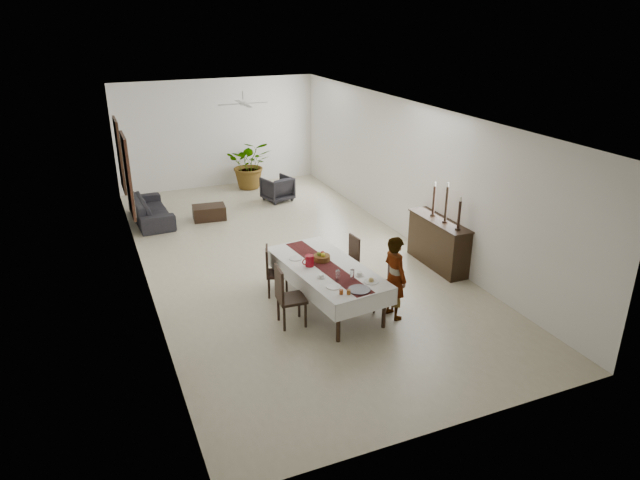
# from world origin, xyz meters

# --- Properties ---
(floor) EXTENTS (6.00, 12.00, 0.00)m
(floor) POSITION_xyz_m (0.00, 0.00, 0.00)
(floor) COLOR beige
(floor) RESTS_ON ground
(ceiling) EXTENTS (6.00, 12.00, 0.02)m
(ceiling) POSITION_xyz_m (0.00, 0.00, 3.20)
(ceiling) COLOR white
(ceiling) RESTS_ON wall_back
(wall_back) EXTENTS (6.00, 0.02, 3.20)m
(wall_back) POSITION_xyz_m (0.00, 6.00, 1.60)
(wall_back) COLOR white
(wall_back) RESTS_ON floor
(wall_front) EXTENTS (6.00, 0.02, 3.20)m
(wall_front) POSITION_xyz_m (0.00, -6.00, 1.60)
(wall_front) COLOR white
(wall_front) RESTS_ON floor
(wall_left) EXTENTS (0.02, 12.00, 3.20)m
(wall_left) POSITION_xyz_m (-3.00, 0.00, 1.60)
(wall_left) COLOR white
(wall_left) RESTS_ON floor
(wall_right) EXTENTS (0.02, 12.00, 3.20)m
(wall_right) POSITION_xyz_m (3.00, 0.00, 1.60)
(wall_right) COLOR white
(wall_right) RESTS_ON floor
(dining_table_top) EXTENTS (1.31, 2.57, 0.05)m
(dining_table_top) POSITION_xyz_m (-0.08, -2.33, 0.75)
(dining_table_top) COLOR black
(dining_table_top) RESTS_ON table_leg_fl
(table_leg_fl) EXTENTS (0.08, 0.08, 0.72)m
(table_leg_fl) POSITION_xyz_m (-0.40, -3.55, 0.36)
(table_leg_fl) COLOR black
(table_leg_fl) RESTS_ON floor
(table_leg_fr) EXTENTS (0.08, 0.08, 0.72)m
(table_leg_fr) POSITION_xyz_m (0.50, -3.44, 0.36)
(table_leg_fr) COLOR black
(table_leg_fr) RESTS_ON floor
(table_leg_bl) EXTENTS (0.08, 0.08, 0.72)m
(table_leg_bl) POSITION_xyz_m (-0.66, -1.22, 0.36)
(table_leg_bl) COLOR black
(table_leg_bl) RESTS_ON floor
(table_leg_br) EXTENTS (0.08, 0.08, 0.72)m
(table_leg_br) POSITION_xyz_m (0.24, -1.11, 0.36)
(table_leg_br) COLOR black
(table_leg_br) RESTS_ON floor
(tablecloth_top) EXTENTS (1.51, 2.78, 0.01)m
(tablecloth_top) POSITION_xyz_m (-0.08, -2.33, 0.78)
(tablecloth_top) COLOR white
(tablecloth_top) RESTS_ON dining_table_top
(tablecloth_drape_left) EXTENTS (0.31, 2.64, 0.31)m
(tablecloth_drape_left) POSITION_xyz_m (-0.68, -2.40, 0.63)
(tablecloth_drape_left) COLOR white
(tablecloth_drape_left) RESTS_ON dining_table_top
(tablecloth_drape_right) EXTENTS (0.31, 2.64, 0.31)m
(tablecloth_drape_right) POSITION_xyz_m (0.52, -2.26, 0.63)
(tablecloth_drape_right) COLOR white
(tablecloth_drape_right) RESTS_ON dining_table_top
(tablecloth_drape_near) EXTENTS (1.21, 0.15, 0.31)m
(tablecloth_drape_near) POSITION_xyz_m (0.07, -3.65, 0.63)
(tablecloth_drape_near) COLOR white
(tablecloth_drape_near) RESTS_ON dining_table_top
(tablecloth_drape_far) EXTENTS (1.21, 0.15, 0.31)m
(tablecloth_drape_far) POSITION_xyz_m (-0.23, -1.02, 0.63)
(tablecloth_drape_far) COLOR white
(tablecloth_drape_far) RESTS_ON dining_table_top
(table_runner) EXTENTS (0.65, 2.60, 0.00)m
(table_runner) POSITION_xyz_m (-0.08, -2.33, 0.79)
(table_runner) COLOR #561818
(table_runner) RESTS_ON tablecloth_top
(red_pitcher) EXTENTS (0.17, 0.17, 0.21)m
(red_pitcher) POSITION_xyz_m (-0.35, -2.21, 0.89)
(red_pitcher) COLOR maroon
(red_pitcher) RESTS_ON tablecloth_top
(pitcher_handle) EXTENTS (0.13, 0.03, 0.12)m
(pitcher_handle) POSITION_xyz_m (-0.44, -2.22, 0.89)
(pitcher_handle) COLOR #9C0B0C
(pitcher_handle) RESTS_ON red_pitcher
(wine_glass_near) EXTENTS (0.07, 0.07, 0.18)m
(wine_glass_near) POSITION_xyz_m (0.12, -2.98, 0.87)
(wine_glass_near) COLOR white
(wine_glass_near) RESTS_ON tablecloth_top
(wine_glass_mid) EXTENTS (0.07, 0.07, 0.18)m
(wine_glass_mid) POSITION_xyz_m (-0.12, -2.90, 0.87)
(wine_glass_mid) COLOR white
(wine_glass_mid) RESTS_ON tablecloth_top
(teacup_right) EXTENTS (0.09, 0.09, 0.06)m
(teacup_right) POSITION_xyz_m (0.30, -2.91, 0.81)
(teacup_right) COLOR white
(teacup_right) RESTS_ON saucer_right
(saucer_right) EXTENTS (0.15, 0.15, 0.01)m
(saucer_right) POSITION_xyz_m (0.30, -2.91, 0.79)
(saucer_right) COLOR silver
(saucer_right) RESTS_ON tablecloth_top
(teacup_left) EXTENTS (0.09, 0.09, 0.06)m
(teacup_left) POSITION_xyz_m (-0.35, -2.72, 0.81)
(teacup_left) COLOR white
(teacup_left) RESTS_ON saucer_left
(saucer_left) EXTENTS (0.15, 0.15, 0.01)m
(saucer_left) POSITION_xyz_m (-0.35, -2.72, 0.79)
(saucer_left) COLOR silver
(saucer_left) RESTS_ON tablecloth_top
(plate_near_right) EXTENTS (0.25, 0.25, 0.02)m
(plate_near_right) POSITION_xyz_m (0.36, -3.21, 0.79)
(plate_near_right) COLOR silver
(plate_near_right) RESTS_ON tablecloth_top
(bread_near_right) EXTENTS (0.09, 0.09, 0.09)m
(bread_near_right) POSITION_xyz_m (0.36, -3.21, 0.82)
(bread_near_right) COLOR tan
(bread_near_right) RESTS_ON plate_near_right
(plate_near_left) EXTENTS (0.25, 0.25, 0.02)m
(plate_near_left) POSITION_xyz_m (-0.30, -3.13, 0.79)
(plate_near_left) COLOR white
(plate_near_left) RESTS_ON tablecloth_top
(plate_far_left) EXTENTS (0.25, 0.25, 0.02)m
(plate_far_left) POSITION_xyz_m (-0.47, -1.81, 0.79)
(plate_far_left) COLOR silver
(plate_far_left) RESTS_ON tablecloth_top
(serving_tray) EXTENTS (0.37, 0.37, 0.02)m
(serving_tray) POSITION_xyz_m (0.04, -3.40, 0.79)
(serving_tray) COLOR #3C3C41
(serving_tray) RESTS_ON tablecloth_top
(jam_jar_a) EXTENTS (0.07, 0.07, 0.08)m
(jam_jar_a) POSITION_xyz_m (-0.18, -3.46, 0.82)
(jam_jar_a) COLOR brown
(jam_jar_a) RESTS_ON tablecloth_top
(jam_jar_b) EXTENTS (0.07, 0.07, 0.08)m
(jam_jar_b) POSITION_xyz_m (-0.29, -3.41, 0.82)
(jam_jar_b) COLOR #904015
(jam_jar_b) RESTS_ON tablecloth_top
(fruit_basket) EXTENTS (0.31, 0.31, 0.10)m
(fruit_basket) POSITION_xyz_m (-0.06, -2.07, 0.84)
(fruit_basket) COLOR brown
(fruit_basket) RESTS_ON tablecloth_top
(fruit_red) EXTENTS (0.09, 0.09, 0.09)m
(fruit_red) POSITION_xyz_m (-0.03, -2.04, 0.91)
(fruit_red) COLOR maroon
(fruit_red) RESTS_ON fruit_basket
(fruit_green) EXTENTS (0.08, 0.08, 0.08)m
(fruit_green) POSITION_xyz_m (-0.10, -2.04, 0.91)
(fruit_green) COLOR olive
(fruit_green) RESTS_ON fruit_basket
(fruit_yellow) EXTENTS (0.09, 0.09, 0.09)m
(fruit_yellow) POSITION_xyz_m (-0.05, -2.12, 0.91)
(fruit_yellow) COLOR gold
(fruit_yellow) RESTS_ON fruit_basket
(chair_right_near_seat) EXTENTS (0.50, 0.50, 0.05)m
(chair_right_near_seat) POSITION_xyz_m (0.79, -2.81, 0.44)
(chair_right_near_seat) COLOR black
(chair_right_near_seat) RESTS_ON chair_right_near_leg_fl
(chair_right_near_leg_fl) EXTENTS (0.05, 0.05, 0.41)m
(chair_right_near_leg_fl) POSITION_xyz_m (0.92, -3.02, 0.21)
(chair_right_near_leg_fl) COLOR black
(chair_right_near_leg_fl) RESTS_ON floor
(chair_right_near_leg_fr) EXTENTS (0.05, 0.05, 0.41)m
(chair_right_near_leg_fr) POSITION_xyz_m (1.00, -2.68, 0.21)
(chair_right_near_leg_fr) COLOR black
(chair_right_near_leg_fr) RESTS_ON floor
(chair_right_near_leg_bl) EXTENTS (0.05, 0.05, 0.41)m
(chair_right_near_leg_bl) POSITION_xyz_m (0.59, -2.94, 0.21)
(chair_right_near_leg_bl) COLOR black
(chair_right_near_leg_bl) RESTS_ON floor
(chair_right_near_leg_br) EXTENTS (0.05, 0.05, 0.41)m
(chair_right_near_leg_br) POSITION_xyz_m (0.66, -2.61, 0.21)
(chair_right_near_leg_br) COLOR black
(chair_right_near_leg_br) RESTS_ON floor
(chair_right_near_back) EXTENTS (0.13, 0.41, 0.53)m
(chair_right_near_back) POSITION_xyz_m (0.98, -2.85, 0.72)
(chair_right_near_back) COLOR black
(chair_right_near_back) RESTS_ON chair_right_near_seat
(chair_right_far_seat) EXTENTS (0.42, 0.42, 0.04)m
(chair_right_far_seat) POSITION_xyz_m (0.69, -1.56, 0.41)
(chair_right_far_seat) COLOR black
(chair_right_far_seat) RESTS_ON chair_right_far_leg_fl
(chair_right_far_leg_fl) EXTENTS (0.04, 0.04, 0.39)m
(chair_right_far_leg_fl) POSITION_xyz_m (0.86, -1.71, 0.19)
(chair_right_far_leg_fl) COLOR black
(chair_right_far_leg_fl) RESTS_ON floor
(chair_right_far_leg_fr) EXTENTS (0.04, 0.04, 0.39)m
(chair_right_far_leg_fr) POSITION_xyz_m (0.84, -1.39, 0.19)
(chair_right_far_leg_fr) COLOR black
(chair_right_far_leg_fr) RESTS_ON floor
(chair_right_far_leg_bl) EXTENTS (0.04, 0.04, 0.39)m
(chair_right_far_leg_bl) POSITION_xyz_m (0.54, -1.73, 0.19)
(chair_right_far_leg_bl) COLOR black
(chair_right_far_leg_bl) RESTS_ON floor
(chair_right_far_leg_br) EXTENTS (0.04, 0.04, 0.39)m
(chair_right_far_leg_br) POSITION_xyz_m (0.52, -1.41, 0.19)
(chair_right_far_leg_br) COLOR black
(chair_right_far_leg_br) RESTS_ON floor
(chair_right_far_back) EXTENTS (0.07, 0.39, 0.50)m
(chair_right_far_back) POSITION_xyz_m (0.87, -1.55, 0.68)
(chair_right_far_back) COLOR black
(chair_right_far_back) RESTS_ON chair_right_far_seat
(chair_left_near_seat) EXTENTS (0.49, 0.49, 0.05)m
(chair_left_near_seat) POSITION_xyz_m (-0.90, -2.72, 0.48)
(chair_left_near_seat) COLOR black
(chair_left_near_seat) RESTS_ON chair_left_near_leg_fl
(chair_left_near_leg_fl) EXTENTS (0.05, 0.05, 0.46)m
(chair_left_near_leg_fl) POSITION_xyz_m (-1.07, -2.52, 0.23)
(chair_left_near_leg_fl) COLOR black
(chair_left_near_leg_fl) RESTS_ON floor
(chair_left_near_leg_fr) EXTENTS (0.05, 0.05, 0.46)m
(chair_left_near_leg_fr) POSITION_xyz_m (-1.10, -2.90, 0.23)
(chair_left_near_leg_fr) COLOR black
(chair_left_near_leg_fr) RESTS_ON floor
(chair_left_near_leg_bl) EXTENTS (0.05, 0.05, 0.46)m
(chair_left_near_leg_bl) POSITION_xyz_m (-0.69, -2.54, 0.23)
(chair_left_near_leg_bl) COLOR black
(chair_left_near_leg_bl) RESTS_ON floor
(chair_left_near_leg_br) EXTENTS (0.05, 0.05, 0.46)m
(chair_left_near_leg_br) POSITION_xyz_m (-0.72, -2.92, 0.23)
(chair_left_near_leg_br) COLOR black
(chair_left_near_leg_br) RESTS_ON floor
(chair_left_near_back) EXTENTS (0.07, 0.46, 0.59)m
(chair_left_near_back) POSITION_xyz_m (-1.10, -2.71, 0.80)
(chair_left_near_back) COLOR black
(chair_left_near_back) RESTS_ON chair_left_near_seat
(chair_left_far_seat) EXTENTS (0.52, 0.52, 0.05)m
(chair_left_far_seat) POSITION_xyz_m (-0.76, -1.57, 0.43)
(chair_left_far_seat) COLOR black
(chair_left_far_seat) RESTS_ON chair_left_far_leg_fl
(chair_left_far_leg_fl) EXTENTS (0.05, 0.05, 0.40)m
(chair_left_far_leg_fl) POSITION_xyz_m (-0.86, -1.36, 0.20)
(chair_left_far_leg_fl) COLOR black
(chair_left_far_leg_fl) RESTS_ON floor
(chair_left_far_leg_fr) EXTENTS (0.05, 0.05, 0.40)m
(chair_left_far_leg_fr) POSITION_xyz_m (-0.97, -1.68, 0.20)
(chair_left_far_leg_fr) COLOR black
(chair_left_far_leg_fr) RESTS_ON floor
(chair_left_far_leg_bl) EXTENTS (0.05, 0.05, 0.40)m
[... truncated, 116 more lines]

